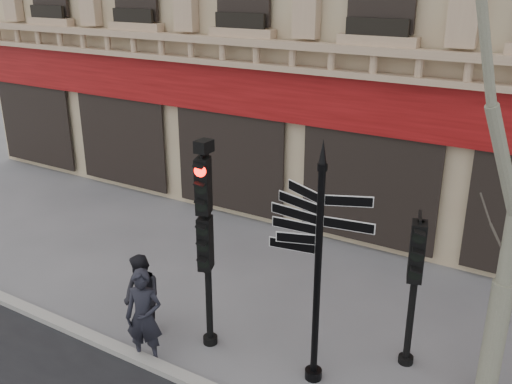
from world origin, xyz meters
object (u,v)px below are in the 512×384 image
traffic_signal_secondary (416,267)px  pedestrian_b (142,296)px  traffic_signal_main (206,222)px  pedestrian_a (144,317)px  fingerpost (320,226)px

traffic_signal_secondary → pedestrian_b: size_ratio=1.67×
traffic_signal_main → pedestrian_a: traffic_signal_main is taller
traffic_signal_main → pedestrian_a: bearing=-144.0°
fingerpost → traffic_signal_main: bearing=-175.9°
pedestrian_b → traffic_signal_secondary: bearing=36.0°
traffic_signal_secondary → fingerpost: bearing=-152.1°
traffic_signal_main → pedestrian_a: size_ratio=2.18×
pedestrian_a → pedestrian_b: pedestrian_a is taller
traffic_signal_main → pedestrian_b: bearing=177.1°
traffic_signal_main → fingerpost: bearing=-17.7°
fingerpost → pedestrian_b: size_ratio=2.58×
fingerpost → pedestrian_b: fingerpost is taller
traffic_signal_main → traffic_signal_secondary: size_ratio=1.43×
traffic_signal_main → traffic_signal_secondary: bearing=1.3°
fingerpost → pedestrian_a: (-2.71, -1.11, -1.92)m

